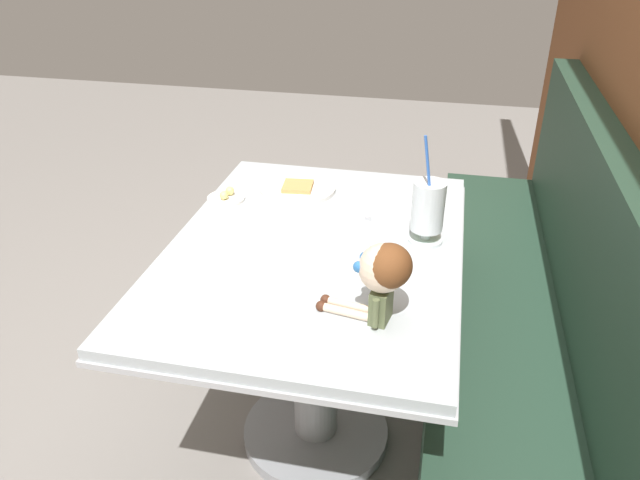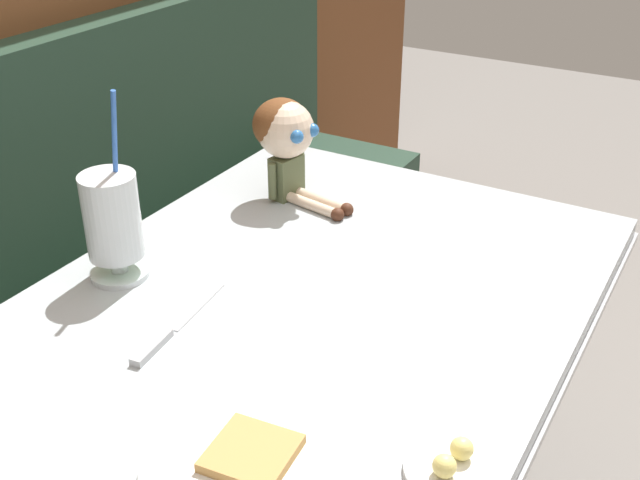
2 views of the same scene
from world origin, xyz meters
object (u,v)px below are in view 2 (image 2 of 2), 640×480
object	(u,v)px
milkshake_glass	(113,221)
toast_plate	(249,467)
butter_knife	(165,335)
butter_saucer	(455,468)
seated_doll	(286,135)

from	to	relation	value
milkshake_glass	toast_plate	bearing A→B (deg)	-120.63
milkshake_glass	butter_knife	xyz separation A→B (m)	(-0.10, -0.18, -0.10)
butter_saucer	seated_doll	world-z (taller)	seated_doll
milkshake_glass	butter_knife	bearing A→B (deg)	-119.06
butter_saucer	milkshake_glass	bearing A→B (deg)	77.72
toast_plate	butter_knife	distance (m)	0.30
toast_plate	seated_doll	distance (m)	0.75
butter_saucer	butter_knife	world-z (taller)	butter_saucer
toast_plate	milkshake_glass	size ratio (longest dim) A/B	0.79
milkshake_glass	seated_doll	xyz separation A→B (m)	(0.39, -0.08, 0.03)
toast_plate	milkshake_glass	bearing A→B (deg)	59.37
butter_saucer	butter_knife	size ratio (longest dim) A/B	0.51
toast_plate	butter_knife	world-z (taller)	toast_plate
toast_plate	butter_saucer	world-z (taller)	butter_saucer
butter_saucer	seated_doll	bearing A→B (deg)	46.55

